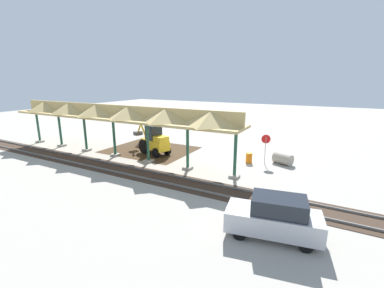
{
  "coord_description": "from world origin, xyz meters",
  "views": [
    {
      "loc": [
        -7.49,
        21.71,
        6.99
      ],
      "look_at": [
        2.96,
        2.41,
        1.6
      ],
      "focal_mm": 24.0,
      "sensor_mm": 36.0,
      "label": 1
    }
  ],
  "objects_px": {
    "traffic_barrel": "(249,158)",
    "distant_parked_car": "(274,217)",
    "concrete_pipe": "(283,159)",
    "backhoe": "(154,141)",
    "stop_sign": "(266,143)"
  },
  "relations": [
    {
      "from": "backhoe",
      "to": "concrete_pipe",
      "type": "xyz_separation_m",
      "value": [
        -11.77,
        -2.56,
        -0.8
      ]
    },
    {
      "from": "stop_sign",
      "to": "traffic_barrel",
      "type": "bearing_deg",
      "value": 18.13
    },
    {
      "from": "backhoe",
      "to": "distant_parked_car",
      "type": "relative_size",
      "value": 1.16
    },
    {
      "from": "stop_sign",
      "to": "traffic_barrel",
      "type": "relative_size",
      "value": 2.86
    },
    {
      "from": "distant_parked_car",
      "to": "backhoe",
      "type": "bearing_deg",
      "value": -33.5
    },
    {
      "from": "concrete_pipe",
      "to": "distant_parked_car",
      "type": "relative_size",
      "value": 0.41
    },
    {
      "from": "stop_sign",
      "to": "backhoe",
      "type": "bearing_deg",
      "value": 10.53
    },
    {
      "from": "concrete_pipe",
      "to": "backhoe",
      "type": "bearing_deg",
      "value": 12.28
    },
    {
      "from": "distant_parked_car",
      "to": "traffic_barrel",
      "type": "xyz_separation_m",
      "value": [
        4.14,
        -10.28,
        -0.53
      ]
    },
    {
      "from": "distant_parked_car",
      "to": "stop_sign",
      "type": "bearing_deg",
      "value": -74.93
    },
    {
      "from": "traffic_barrel",
      "to": "backhoe",
      "type": "bearing_deg",
      "value": 9.44
    },
    {
      "from": "traffic_barrel",
      "to": "distant_parked_car",
      "type": "bearing_deg",
      "value": 111.95
    },
    {
      "from": "backhoe",
      "to": "traffic_barrel",
      "type": "bearing_deg",
      "value": -170.56
    },
    {
      "from": "concrete_pipe",
      "to": "traffic_barrel",
      "type": "distance_m",
      "value": 2.87
    },
    {
      "from": "backhoe",
      "to": "distant_parked_car",
      "type": "xyz_separation_m",
      "value": [
        -13.24,
        8.77,
        -0.29
      ]
    }
  ]
}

